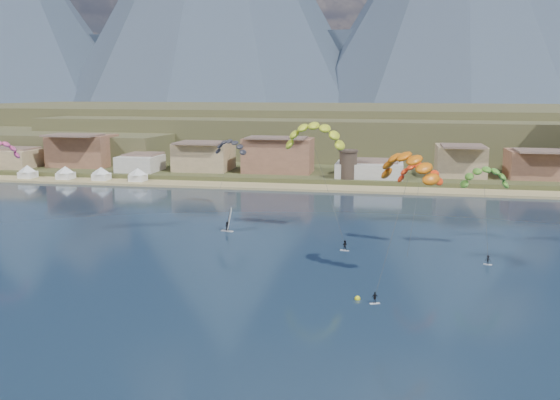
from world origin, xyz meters
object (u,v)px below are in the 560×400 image
kitesurfer_yellow (315,132)px  windsurfer (228,224)px  watchtower (348,164)px  kitesurfer_green (485,175)px  kitesurfer_orange (408,162)px  buoy (357,299)px

kitesurfer_yellow → windsurfer: size_ratio=5.26×
windsurfer → watchtower: bearing=73.6°
watchtower → kitesurfer_green: size_ratio=0.53×
watchtower → windsurfer: size_ratio=1.85×
kitesurfer_yellow → kitesurfer_orange: size_ratio=1.14×
watchtower → kitesurfer_orange: bearing=-80.3°
watchtower → kitesurfer_orange: size_ratio=0.40×
kitesurfer_orange → watchtower: bearing=99.7°
watchtower → buoy: 100.29m
kitesurfer_orange → windsurfer: kitesurfer_orange is taller
kitesurfer_orange → buoy: kitesurfer_orange is taller
watchtower → kitesurfer_green: bearing=-67.8°
windsurfer → buoy: 45.07m
kitesurfer_yellow → kitesurfer_orange: kitesurfer_yellow is taller
kitesurfer_yellow → kitesurfer_green: (30.58, -7.74, -6.44)m
watchtower → kitesurfer_yellow: size_ratio=0.35×
watchtower → kitesurfer_orange: kitesurfer_orange is taller
watchtower → windsurfer: bearing=-106.4°
watchtower → windsurfer: watchtower is taller
kitesurfer_orange → buoy: (-6.27, -10.23, -17.40)m
windsurfer → kitesurfer_green: bearing=-7.4°
watchtower → windsurfer: (-18.92, -64.33, -4.89)m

